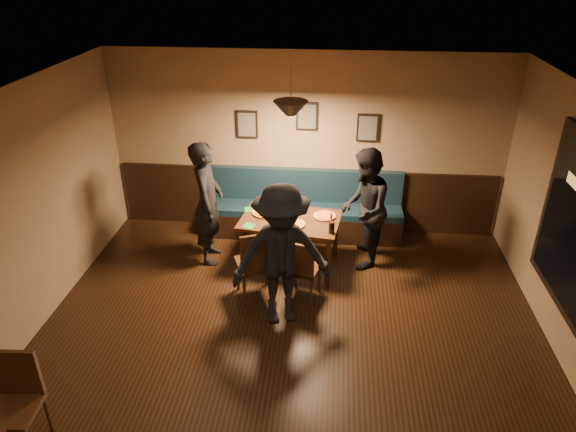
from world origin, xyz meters
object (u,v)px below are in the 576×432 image
object	(u,v)px
dining_table	(290,241)
soda_glass	(332,227)
chair_near_left	(255,262)
tabasco_bottle	(331,217)
diner_left	(208,203)
diner_right	(364,209)
diner_front	(281,256)
chair_near_right	(303,268)
cafe_chair_far	(12,409)
booth_bench	(304,206)

from	to	relation	value
dining_table	soda_glass	distance (m)	0.80
chair_near_left	tabasco_bottle	bearing A→B (deg)	18.25
chair_near_left	tabasco_bottle	distance (m)	1.27
diner_left	diner_right	xyz separation A→B (m)	(2.17, 0.09, -0.03)
diner_front	soda_glass	distance (m)	1.07
chair_near_right	diner_front	size ratio (longest dim) A/B	0.49
soda_glass	diner_right	bearing A→B (deg)	47.15
chair_near_left	chair_near_right	distance (m)	0.62
diner_left	diner_front	size ratio (longest dim) A/B	1.00
dining_table	diner_left	size ratio (longest dim) A/B	0.75
dining_table	cafe_chair_far	bearing A→B (deg)	-115.14
dining_table	diner_front	distance (m)	1.36
chair_near_left	dining_table	bearing A→B (deg)	42.67
chair_near_left	cafe_chair_far	world-z (taller)	chair_near_left
booth_bench	cafe_chair_far	bearing A→B (deg)	-118.53
dining_table	diner_left	distance (m)	1.28
chair_near_right	soda_glass	distance (m)	0.66
booth_bench	diner_front	distance (m)	2.16
dining_table	diner_left	bearing A→B (deg)	-174.07
chair_near_right	diner_front	distance (m)	0.70
diner_right	cafe_chair_far	world-z (taller)	diner_right
diner_left	chair_near_left	bearing A→B (deg)	-142.79
chair_near_right	soda_glass	xyz separation A→B (m)	(0.34, 0.43, 0.37)
chair_near_left	cafe_chair_far	xyz separation A→B (m)	(-1.77, -2.52, -0.03)
booth_bench	dining_table	distance (m)	0.89
diner_left	cafe_chair_far	xyz separation A→B (m)	(-0.98, -3.37, -0.41)
chair_near_right	tabasco_bottle	size ratio (longest dim) A/B	7.26
dining_table	diner_front	size ratio (longest dim) A/B	0.75
dining_table	chair_near_right	distance (m)	0.81
chair_near_right	diner_front	bearing A→B (deg)	-100.01
chair_near_left	diner_right	size ratio (longest dim) A/B	0.59
diner_right	tabasco_bottle	distance (m)	0.47
booth_bench	chair_near_right	world-z (taller)	booth_bench
diner_right	booth_bench	bearing A→B (deg)	-125.86
diner_left	diner_right	distance (m)	2.18
diner_left	tabasco_bottle	distance (m)	1.73
dining_table	diner_right	world-z (taller)	diner_right
tabasco_bottle	cafe_chair_far	size ratio (longest dim) A/B	0.12
dining_table	cafe_chair_far	distance (m)	3.97
dining_table	diner_front	xyz separation A→B (m)	(0.01, -1.25, 0.53)
dining_table	chair_near_left	world-z (taller)	chair_near_left
dining_table	diner_front	world-z (taller)	diner_front
chair_near_right	tabasco_bottle	bearing A→B (deg)	82.57
chair_near_left	diner_right	world-z (taller)	diner_right
diner_right	soda_glass	bearing A→B (deg)	-38.27
chair_near_left	cafe_chair_far	distance (m)	3.08
diner_left	tabasco_bottle	bearing A→B (deg)	-96.74
chair_near_left	tabasco_bottle	xyz separation A→B (m)	(0.94, 0.81, 0.27)
diner_front	soda_glass	world-z (taller)	diner_front
diner_left	cafe_chair_far	size ratio (longest dim) A/B	1.85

